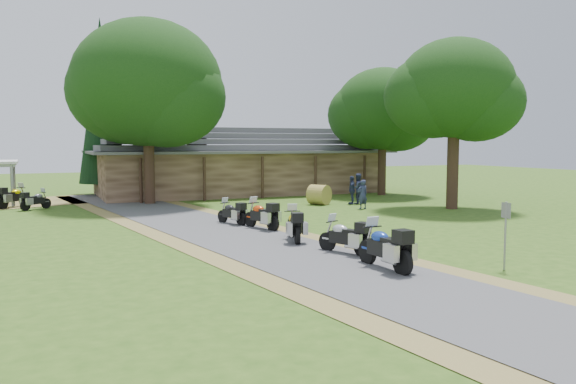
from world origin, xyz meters
name	(u,v)px	position (x,y,z in m)	size (l,w,h in m)	color
ground	(315,262)	(0.00, 0.00, 0.00)	(120.00, 120.00, 0.00)	#2F5116
driveway	(254,242)	(-0.50, 4.00, 0.00)	(46.00, 46.00, 0.00)	#474649
lodge	(240,160)	(6.00, 24.00, 2.45)	(21.40, 9.40, 4.90)	#513A29
motorcycle_row_a	(384,245)	(1.37, -1.78, 0.73)	(2.14, 0.70, 1.47)	#19399B
motorcycle_row_b	(345,235)	(1.49, 0.73, 0.64)	(1.88, 0.61, 1.29)	#B5B9BD
motorcycle_row_c	(294,224)	(0.97, 3.61, 0.67)	(1.96, 0.64, 1.34)	yellow
motorcycle_row_d	(261,214)	(0.94, 6.90, 0.67)	(1.97, 0.64, 1.35)	#D13E0F
motorcycle_row_e	(232,212)	(0.23, 8.80, 0.59)	(1.72, 0.56, 1.17)	black
motorcycle_carport_a	(13,196)	(-9.06, 20.31, 0.68)	(2.00, 0.65, 1.37)	#EBE000
motorcycle_carport_b	(36,199)	(-7.90, 18.72, 0.58)	(1.68, 0.55, 1.15)	slate
person_a	(363,192)	(8.89, 11.52, 0.97)	(0.55, 0.40, 1.94)	#2A3052
person_b	(358,186)	(10.02, 13.92, 1.09)	(0.62, 0.45, 2.18)	#2A3052
person_c	(352,188)	(9.61, 13.92, 1.01)	(0.57, 0.41, 2.01)	#2A3052
hay_bale	(319,195)	(7.68, 14.50, 0.60)	(1.20, 1.20, 1.10)	olive
sign_post	(505,236)	(4.55, -3.27, 1.00)	(0.36, 0.06, 2.01)	gray
oak_lodge_left	(148,107)	(-1.56, 19.08, 5.88)	(8.92, 8.92, 11.76)	black
oak_lodge_right	(383,126)	(14.70, 18.31, 4.92)	(6.80, 6.80, 9.85)	black
oak_driveway	(454,112)	(13.55, 9.53, 5.44)	(6.50, 6.50, 10.87)	black
cedar_near	(102,107)	(-3.44, 26.22, 6.21)	(3.37, 3.37, 12.42)	black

